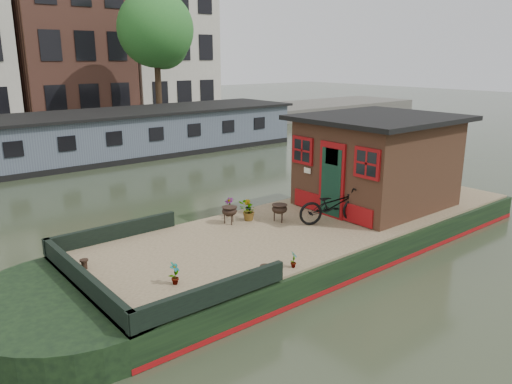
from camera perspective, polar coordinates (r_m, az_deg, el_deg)
ground at (r=12.69m, az=7.09°, el=-5.98°), size 120.00×120.00×0.00m
houseboat_hull at (r=11.72m, az=2.58°, el=-6.26°), size 14.01×4.02×0.60m
houseboat_deck at (r=12.47m, az=7.18°, el=-3.30°), size 11.80×3.80×0.05m
bow_bulwark at (r=9.61m, az=-14.42°, el=-8.18°), size 3.00×4.00×0.35m
cabin at (r=13.78m, az=13.67°, el=3.56°), size 4.00×3.50×2.42m
bicycle at (r=12.17m, az=8.73°, el=-1.51°), size 1.79×1.22×0.89m
potted_plant_a at (r=9.03m, az=-9.28°, el=-9.16°), size 0.27×0.24×0.43m
potted_plant_b at (r=12.88m, az=-0.97°, el=-1.64°), size 0.18×0.21×0.35m
potted_plant_c at (r=12.26m, az=-0.90°, el=-2.19°), size 0.45×0.39×0.48m
potted_plant_d at (r=12.67m, az=-3.09°, el=-1.69°), size 0.29×0.29×0.46m
potted_plant_e at (r=9.64m, az=4.31°, el=-7.66°), size 0.21×0.21×0.34m
brazier_front at (r=12.21m, az=2.70°, el=-2.40°), size 0.46×0.46×0.43m
brazier_rear at (r=12.07m, az=-3.04°, el=-2.65°), size 0.52×0.52×0.42m
bollard_port at (r=10.13m, az=-19.03°, el=-7.80°), size 0.16×0.16×0.19m
bollard_stbd at (r=9.23m, az=1.08°, el=-9.07°), size 0.20×0.20×0.23m
far_houseboat at (r=24.00m, az=-17.80°, el=5.90°), size 20.40×4.40×2.11m
quay at (r=30.16m, az=-22.37°, el=6.26°), size 60.00×6.00×0.90m
townhouse_row at (r=36.82m, az=-26.82°, el=18.89°), size 27.25×8.00×16.50m
tree_right at (r=30.96m, az=-11.22°, el=17.42°), size 4.40×4.40×7.40m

